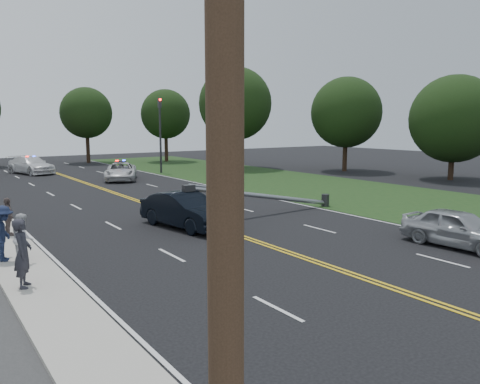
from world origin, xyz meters
TOP-DOWN VIEW (x-y plane):
  - ground at (0.00, 0.00)m, footprint 120.00×120.00m
  - sidewalk at (-8.40, 10.00)m, footprint 1.80×70.00m
  - grass_verge at (13.50, 10.00)m, footprint 12.00×80.00m
  - centerline_yellow at (0.00, 10.00)m, footprint 0.36×80.00m
  - traffic_signal at (8.30, 30.00)m, footprint 0.28×0.41m
  - fallen_streetlight at (4.19, 8.00)m, footprint 9.36×0.44m
  - utility_pole_near at (-9.20, -8.00)m, footprint 1.60×0.28m
  - tree_7 at (6.16, 45.55)m, footprint 6.01×6.01m
  - tree_8 at (14.68, 41.86)m, footprint 6.01×6.01m
  - tree_9 at (16.78, 29.79)m, footprint 7.57×7.57m
  - tree_12 at (25.78, 10.96)m, footprint 7.21×7.21m
  - tree_13 at (23.97, 21.10)m, footprint 6.87×6.87m
  - crashed_sedan at (-1.11, 7.75)m, footprint 2.52×5.11m
  - waiting_sedan at (5.87, -1.29)m, footprint 1.91×4.37m
  - emergency_a at (3.06, 26.71)m, footprint 4.35×5.77m
  - emergency_b at (-2.05, 36.28)m, footprint 3.87×6.08m
  - bystander_a at (-8.76, 3.13)m, footprint 0.69×0.84m
  - bystander_b at (-8.30, 5.73)m, footprint 0.70×0.86m
  - bystander_c at (-8.79, 6.28)m, footprint 1.05×1.38m
  - bystander_d at (-8.07, 10.11)m, footprint 0.57×0.99m

SIDE VIEW (x-z plane):
  - ground at x=0.00m, z-range 0.00..0.00m
  - grass_verge at x=13.50m, z-range 0.00..0.01m
  - centerline_yellow at x=0.00m, z-range 0.01..0.01m
  - sidewalk at x=-8.40m, z-range 0.00..0.12m
  - emergency_a at x=3.06m, z-range 0.00..1.46m
  - waiting_sedan at x=5.87m, z-range 0.00..1.47m
  - crashed_sedan at x=-1.11m, z-range 0.00..1.61m
  - emergency_b at x=-2.05m, z-range 0.00..1.64m
  - bystander_d at x=-8.07m, z-range 0.12..1.71m
  - fallen_streetlight at x=4.19m, z-range -0.04..1.88m
  - bystander_b at x=-8.30m, z-range 0.12..1.78m
  - bystander_c at x=-8.79m, z-range 0.12..2.01m
  - bystander_a at x=-8.76m, z-range 0.12..2.10m
  - traffic_signal at x=8.30m, z-range 0.68..7.73m
  - tree_12 at x=25.78m, z-range 0.73..9.41m
  - utility_pole_near at x=-9.20m, z-range 0.08..10.08m
  - tree_13 at x=23.97m, z-range 1.15..10.35m
  - tree_8 at x=14.68m, z-range 1.40..10.22m
  - tree_7 at x=6.16m, z-range 1.45..10.38m
  - tree_9 at x=16.78m, z-range 1.46..11.96m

